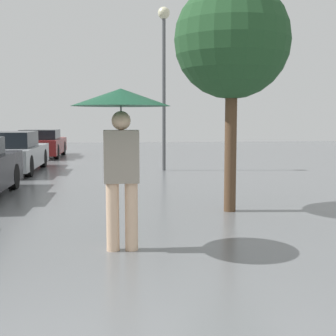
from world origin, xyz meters
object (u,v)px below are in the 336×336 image
Objects in this scene: tree at (232,42)px; pedestrian at (121,120)px; parked_car_farthest at (41,144)px; parked_car_third at (10,153)px; street_lamp at (164,57)px.

pedestrian is at bearing -130.24° from tree.
pedestrian reaches higher than parked_car_farthest.
parked_car_third is at bearing 128.21° from tree.
tree is at bearing -51.79° from parked_car_third.
tree is at bearing 49.76° from pedestrian.
street_lamp is at bearing -0.84° from parked_car_third.
pedestrian is 9.63m from parked_car_third.
parked_car_farthest is 0.76× the size of street_lamp.
street_lamp is (4.68, -5.65, 2.98)m from parked_car_farthest.
parked_car_farthest is at bearing 89.36° from parked_car_third.
parked_car_farthest is (-3.26, 14.56, -1.08)m from pedestrian.
street_lamp reaches higher than parked_car_farthest.
parked_car_third is 5.59m from street_lamp.
parked_car_third is 1.09× the size of parked_car_farthest.
parked_car_farthest is 7.92m from street_lamp.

